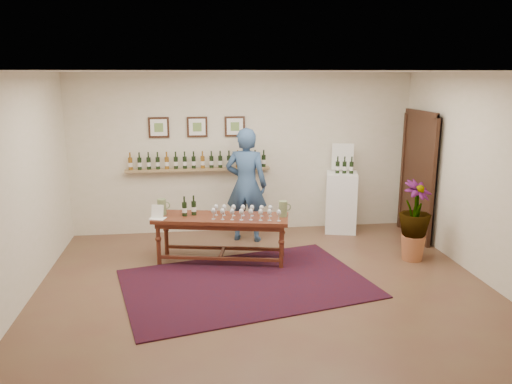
{
  "coord_description": "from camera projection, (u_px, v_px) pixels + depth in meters",
  "views": [
    {
      "loc": [
        -0.92,
        -6.18,
        2.78
      ],
      "look_at": [
        0.0,
        0.8,
        1.1
      ],
      "focal_mm": 35.0,
      "sensor_mm": 36.0,
      "label": 1
    }
  ],
  "objects": [
    {
      "name": "tasting_table",
      "position": [
        221.0,
        223.0,
        7.43
      ],
      "size": [
        2.08,
        1.03,
        0.71
      ],
      "rotation": [
        0.0,
        0.0,
        -0.21
      ],
      "color": "#4E1F13",
      "rests_on": "ground"
    },
    {
      "name": "room_shell",
      "position": [
        370.0,
        173.0,
        8.52
      ],
      "size": [
        6.0,
        6.0,
        6.0
      ],
      "color": "#F1E3CD",
      "rests_on": "ground"
    },
    {
      "name": "rug",
      "position": [
        246.0,
        283.0,
        6.75
      ],
      "size": [
        3.6,
        2.8,
        0.02
      ],
      "primitive_type": "cube",
      "rotation": [
        0.0,
        0.0,
        0.23
      ],
      "color": "#4A0D0E",
      "rests_on": "ground"
    },
    {
      "name": "display_pedestal",
      "position": [
        341.0,
        202.0,
        8.92
      ],
      "size": [
        0.65,
        0.65,
        1.07
      ],
      "primitive_type": "cube",
      "rotation": [
        0.0,
        0.0,
        -0.26
      ],
      "color": "white",
      "rests_on": "ground"
    },
    {
      "name": "person",
      "position": [
        246.0,
        185.0,
        8.33
      ],
      "size": [
        0.81,
        0.66,
        1.92
      ],
      "primitive_type": "imported",
      "rotation": [
        0.0,
        0.0,
        2.82
      ],
      "color": "#314F75",
      "rests_on": "ground"
    },
    {
      "name": "info_sign",
      "position": [
        343.0,
        157.0,
        8.88
      ],
      "size": [
        0.37,
        0.12,
        0.52
      ],
      "primitive_type": "cube",
      "rotation": [
        0.0,
        0.0,
        -0.26
      ],
      "color": "white",
      "rests_on": "display_pedestal"
    },
    {
      "name": "pitcher_right",
      "position": [
        283.0,
        209.0,
        7.38
      ],
      "size": [
        0.18,
        0.18,
        0.23
      ],
      "primitive_type": null,
      "rotation": [
        0.0,
        0.0,
        -0.25
      ],
      "color": "#6E7D4E",
      "rests_on": "tasting_table"
    },
    {
      "name": "ground",
      "position": [
        264.0,
        285.0,
        6.72
      ],
      "size": [
        6.0,
        6.0,
        0.0
      ],
      "primitive_type": "plane",
      "color": "brown",
      "rests_on": "ground"
    },
    {
      "name": "table_glasses",
      "position": [
        242.0,
        212.0,
        7.32
      ],
      "size": [
        1.31,
        0.57,
        0.18
      ],
      "primitive_type": null,
      "rotation": [
        0.0,
        0.0,
        -0.22
      ],
      "color": "silver",
      "rests_on": "tasting_table"
    },
    {
      "name": "pedestal_bottles",
      "position": [
        345.0,
        166.0,
        8.71
      ],
      "size": [
        0.29,
        0.14,
        0.28
      ],
      "primitive_type": null,
      "rotation": [
        0.0,
        0.0,
        -0.26
      ],
      "color": "black",
      "rests_on": "display_pedestal"
    },
    {
      "name": "potted_plant",
      "position": [
        415.0,
        221.0,
        7.49
      ],
      "size": [
        0.76,
        0.76,
        1.06
      ],
      "rotation": [
        0.0,
        0.0,
        0.49
      ],
      "color": "#A85E38",
      "rests_on": "ground"
    },
    {
      "name": "pitcher_left",
      "position": [
        162.0,
        207.0,
        7.47
      ],
      "size": [
        0.2,
        0.2,
        0.24
      ],
      "primitive_type": null,
      "rotation": [
        0.0,
        0.0,
        -0.35
      ],
      "color": "#6E7D4E",
      "rests_on": "tasting_table"
    },
    {
      "name": "menu_card",
      "position": [
        157.0,
        212.0,
        7.29
      ],
      "size": [
        0.26,
        0.23,
        0.2
      ],
      "primitive_type": "cube",
      "rotation": [
        0.0,
        0.0,
        -0.35
      ],
      "color": "white",
      "rests_on": "tasting_table"
    },
    {
      "name": "table_bottles",
      "position": [
        189.0,
        206.0,
        7.43
      ],
      "size": [
        0.31,
        0.24,
        0.3
      ],
      "primitive_type": null,
      "rotation": [
        0.0,
        0.0,
        -0.31
      ],
      "color": "black",
      "rests_on": "tasting_table"
    }
  ]
}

